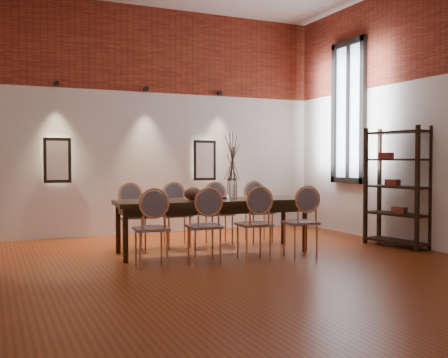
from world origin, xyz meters
name	(u,v)px	position (x,y,z in m)	size (l,w,h in m)	color
floor	(211,274)	(0.00, 0.00, -0.01)	(7.00, 7.00, 0.02)	maroon
wall_back	(133,121)	(0.00, 3.55, 2.00)	(7.00, 0.10, 4.00)	silver
wall_right	(443,111)	(3.55, 0.00, 2.00)	(0.10, 7.00, 4.00)	silver
brick_band_back	(134,48)	(0.00, 3.48, 3.25)	(7.00, 0.02, 1.50)	maroon
brick_band_right	(440,21)	(3.48, 0.00, 3.25)	(0.02, 7.00, 1.50)	maroon
niche_left	(57,160)	(-1.30, 3.45, 1.30)	(0.36, 0.06, 0.66)	#FFEAC6
niche_right	(204,160)	(1.30, 3.45, 1.30)	(0.36, 0.06, 0.66)	#FFEAC6
spot_fixture_left	(56,84)	(-1.30, 3.42, 2.55)	(0.08, 0.08, 0.10)	black
spot_fixture_mid	(146,89)	(0.20, 3.42, 2.55)	(0.08, 0.08, 0.10)	black
spot_fixture_right	(220,93)	(1.60, 3.42, 2.55)	(0.08, 0.08, 0.10)	black
window_glass	(349,112)	(3.46, 2.00, 2.15)	(0.02, 0.78, 2.38)	silver
window_frame	(348,112)	(3.44, 2.00, 2.15)	(0.08, 0.90, 2.50)	black
window_mullion	(348,112)	(3.44, 2.00, 2.15)	(0.06, 0.06, 2.40)	black
dining_table	(212,226)	(0.54, 1.25, 0.38)	(2.69, 0.87, 0.75)	#32200D
chair_near_a	(151,228)	(-0.53, 0.63, 0.47)	(0.44, 0.44, 0.94)	#E79761
chair_near_b	(204,226)	(0.14, 0.57, 0.47)	(0.44, 0.44, 0.94)	#E79761
chair_near_c	(254,224)	(0.81, 0.51, 0.47)	(0.44, 0.44, 0.94)	#E79761
chair_near_d	(300,222)	(1.48, 0.45, 0.47)	(0.44, 0.44, 0.94)	#E79761
chair_far_a	(132,217)	(-0.40, 2.05, 0.47)	(0.44, 0.44, 0.94)	#E79761
chair_far_b	(177,215)	(0.27, 1.99, 0.47)	(0.44, 0.44, 0.94)	#E79761
chair_far_c	(219,214)	(0.94, 1.93, 0.47)	(0.44, 0.44, 0.94)	#E79761
chair_far_d	(259,212)	(1.61, 1.87, 0.47)	(0.44, 0.44, 0.94)	#E79761
vase	(232,188)	(0.84, 1.23, 0.90)	(0.14, 0.14, 0.30)	silver
dried_branches	(232,157)	(0.84, 1.23, 1.35)	(0.50, 0.50, 0.70)	brown
bowl	(193,194)	(0.24, 1.23, 0.84)	(0.24, 0.24, 0.18)	brown
book	(216,198)	(0.61, 1.30, 0.77)	(0.26, 0.18, 0.03)	#7C1C64
shelving_rack	(397,187)	(3.28, 0.59, 0.90)	(0.38, 1.00, 1.80)	black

